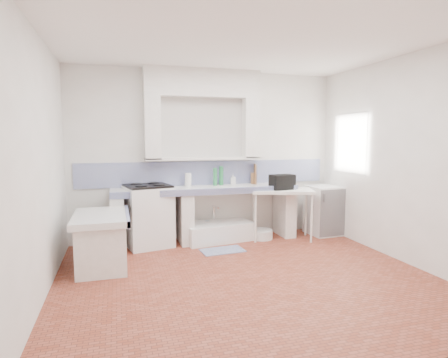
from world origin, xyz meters
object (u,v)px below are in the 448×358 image
object	(u,v)px
sink	(217,232)
side_table	(282,214)
fridge	(325,210)
stove	(148,216)

from	to	relation	value
sink	side_table	xyz separation A→B (m)	(1.06, -0.21, 0.28)
side_table	fridge	size ratio (longest dim) A/B	1.18
side_table	fridge	world-z (taller)	fridge
sink	stove	bearing A→B (deg)	171.26
fridge	stove	bearing A→B (deg)	174.03
stove	side_table	world-z (taller)	stove
stove	side_table	size ratio (longest dim) A/B	0.93
stove	fridge	size ratio (longest dim) A/B	1.10
stove	fridge	bearing A→B (deg)	-14.75
stove	side_table	distance (m)	2.19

